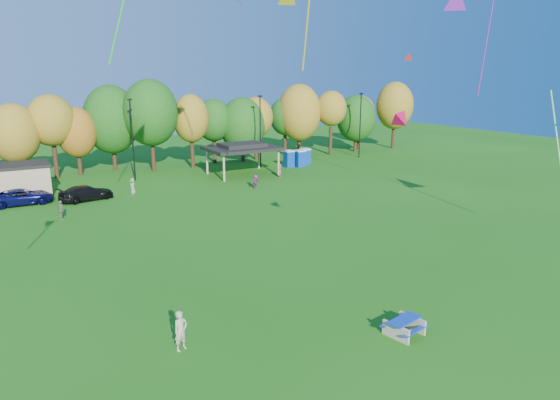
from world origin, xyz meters
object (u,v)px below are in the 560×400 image
picnic_table (404,325)px  kite_flyer (181,331)px  car_c (23,197)px  porta_potties (298,158)px  car_d (86,193)px

picnic_table → kite_flyer: kite_flyer is taller
picnic_table → car_c: bearing=100.0°
picnic_table → kite_flyer: 10.15m
porta_potties → kite_flyer: size_ratio=2.05×
car_c → car_d: (5.33, -1.34, -0.01)m
porta_potties → car_c: bearing=-173.1°
picnic_table → car_c: (-13.71, 35.17, 0.28)m
car_c → car_d: size_ratio=1.05×
car_d → picnic_table: bearing=-178.3°
porta_potties → kite_flyer: porta_potties is taller
porta_potties → car_c: porta_potties is taller
car_d → car_c: bearing=63.6°
car_c → car_d: bearing=-104.2°
kite_flyer → car_c: (-4.34, 31.29, -0.18)m
kite_flyer → car_d: 29.96m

